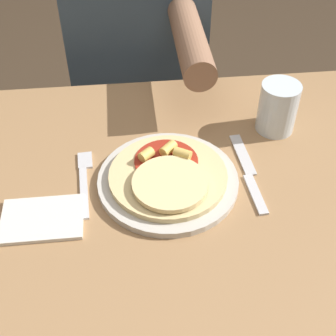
{
  "coord_description": "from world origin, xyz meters",
  "views": [
    {
      "loc": [
        -0.03,
        -0.58,
        1.41
      ],
      "look_at": [
        0.04,
        0.03,
        0.82
      ],
      "focal_mm": 50.0,
      "sensor_mm": 36.0,
      "label": 1
    }
  ],
  "objects": [
    {
      "name": "person_diner",
      "position": [
        0.01,
        0.6,
        0.71
      ],
      "size": [
        0.37,
        0.52,
        1.21
      ],
      "color": "#2D2D38",
      "rests_on": "ground_plane"
    },
    {
      "name": "napkin",
      "position": [
        -0.19,
        -0.03,
        0.78
      ],
      "size": [
        0.14,
        0.1,
        0.01
      ],
      "color": "silver",
      "rests_on": "dining_table"
    },
    {
      "name": "pizza",
      "position": [
        0.04,
        0.03,
        0.8
      ],
      "size": [
        0.22,
        0.22,
        0.04
      ],
      "color": "#E0C689",
      "rests_on": "plate"
    },
    {
      "name": "plate",
      "position": [
        0.04,
        0.03,
        0.78
      ],
      "size": [
        0.27,
        0.27,
        0.01
      ],
      "color": "beige",
      "rests_on": "dining_table"
    },
    {
      "name": "knife",
      "position": [
        0.19,
        0.04,
        0.78
      ],
      "size": [
        0.03,
        0.22,
        0.0
      ],
      "color": "silver",
      "rests_on": "dining_table"
    },
    {
      "name": "fork",
      "position": [
        -0.12,
        0.06,
        0.78
      ],
      "size": [
        0.03,
        0.18,
        0.0
      ],
      "color": "silver",
      "rests_on": "dining_table"
    },
    {
      "name": "drinking_glass",
      "position": [
        0.28,
        0.18,
        0.83
      ],
      "size": [
        0.08,
        0.08,
        0.11
      ],
      "color": "silver",
      "rests_on": "dining_table"
    },
    {
      "name": "dining_table",
      "position": [
        0.0,
        0.0,
        0.64
      ],
      "size": [
        1.0,
        0.76,
        0.78
      ],
      "color": "#9E754C",
      "rests_on": "ground_plane"
    }
  ]
}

